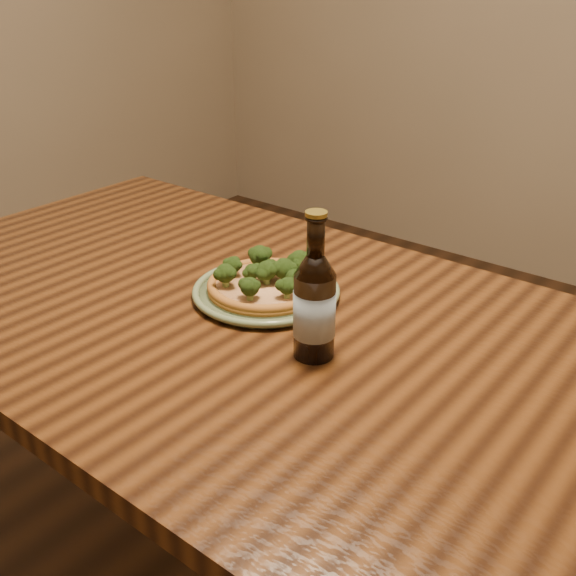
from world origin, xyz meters
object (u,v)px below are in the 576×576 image
Objects in this scene: table at (239,351)px; beer_bottle at (314,305)px; pizza at (266,282)px; plate at (266,291)px.

beer_bottle is at bearing -11.37° from table.
table is 7.05× the size of pizza.
pizza is (0.01, 0.07, 0.12)m from table.
beer_bottle is at bearing -29.87° from plate.
table is 5.60× the size of plate.
plate is 1.26× the size of pizza.
plate is 1.14× the size of beer_bottle.
pizza reaches higher than table.
pizza reaches higher than plate.
table is at bearing 170.16° from beer_bottle.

